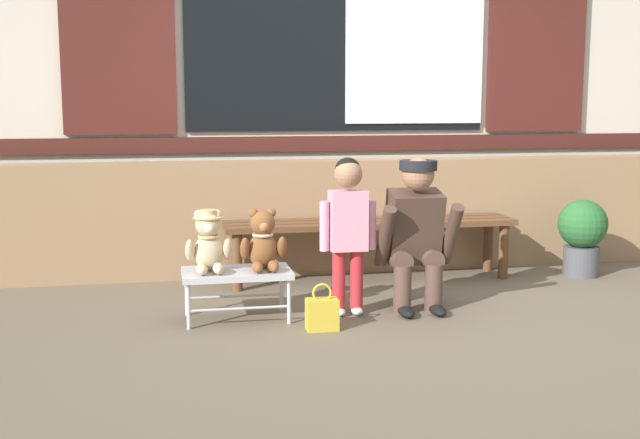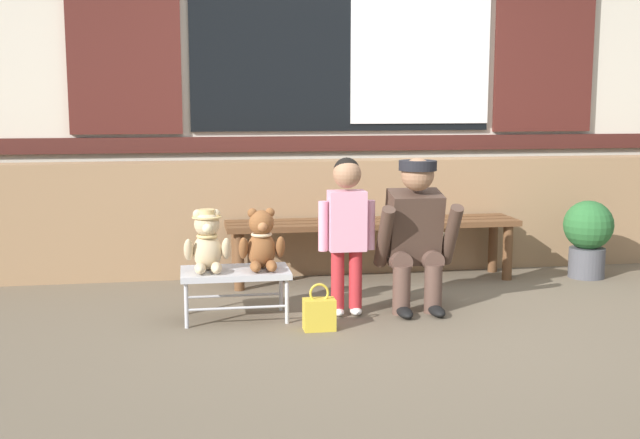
{
  "view_description": "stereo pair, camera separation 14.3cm",
  "coord_description": "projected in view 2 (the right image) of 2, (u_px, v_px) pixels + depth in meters",
  "views": [
    {
      "loc": [
        -1.38,
        -4.45,
        1.3
      ],
      "look_at": [
        -0.42,
        0.45,
        0.55
      ],
      "focal_mm": 44.99,
      "sensor_mm": 36.0,
      "label": 1
    },
    {
      "loc": [
        -1.24,
        -4.47,
        1.3
      ],
      "look_at": [
        -0.42,
        0.45,
        0.55
      ],
      "focal_mm": 44.99,
      "sensor_mm": 36.0,
      "label": 2
    }
  ],
  "objects": [
    {
      "name": "ground_plane",
      "position": [
        402.0,
        320.0,
        4.76
      ],
      "size": [
        60.0,
        60.0,
        0.0
      ],
      "primitive_type": "plane",
      "color": "brown"
    },
    {
      "name": "brick_low_wall",
      "position": [
        353.0,
        215.0,
        6.09
      ],
      "size": [
        8.21,
        0.25,
        0.85
      ],
      "primitive_type": "cube",
      "color": "#997551",
      "rests_on": "ground"
    },
    {
      "name": "shop_facade",
      "position": [
        341.0,
        47.0,
        6.4
      ],
      "size": [
        8.38,
        0.26,
        3.4
      ],
      "color": "beige",
      "rests_on": "ground"
    },
    {
      "name": "wooden_bench_long",
      "position": [
        373.0,
        230.0,
        5.75
      ],
      "size": [
        2.1,
        0.4,
        0.44
      ],
      "color": "brown",
      "rests_on": "ground"
    },
    {
      "name": "small_display_bench",
      "position": [
        235.0,
        275.0,
        4.75
      ],
      "size": [
        0.64,
        0.36,
        0.3
      ],
      "color": "#BCBCC1",
      "rests_on": "ground"
    },
    {
      "name": "teddy_bear_with_hat",
      "position": [
        207.0,
        242.0,
        4.7
      ],
      "size": [
        0.28,
        0.27,
        0.36
      ],
      "color": "#CCB289",
      "rests_on": "small_display_bench"
    },
    {
      "name": "teddy_bear_plain",
      "position": [
        262.0,
        242.0,
        4.75
      ],
      "size": [
        0.28,
        0.26,
        0.36
      ],
      "color": "brown",
      "rests_on": "small_display_bench"
    },
    {
      "name": "child_standing",
      "position": [
        347.0,
        219.0,
        4.8
      ],
      "size": [
        0.35,
        0.18,
        0.96
      ],
      "color": "#B7282D",
      "rests_on": "ground"
    },
    {
      "name": "adult_crouching",
      "position": [
        416.0,
        234.0,
        4.93
      ],
      "size": [
        0.5,
        0.49,
        0.95
      ],
      "color": "brown",
      "rests_on": "ground"
    },
    {
      "name": "handbag_on_ground",
      "position": [
        319.0,
        313.0,
        4.55
      ],
      "size": [
        0.18,
        0.11,
        0.27
      ],
      "color": "gold",
      "rests_on": "ground"
    },
    {
      "name": "potted_plant",
      "position": [
        588.0,
        234.0,
        5.86
      ],
      "size": [
        0.36,
        0.36,
        0.57
      ],
      "color": "#4C4C51",
      "rests_on": "ground"
    }
  ]
}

